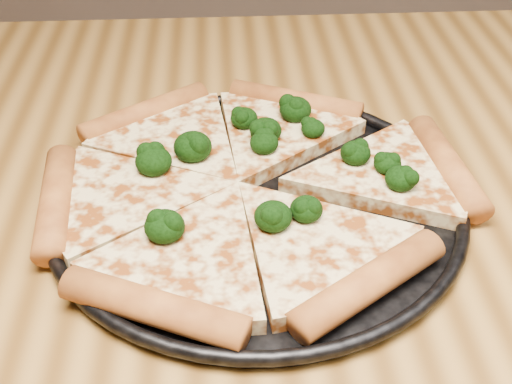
{
  "coord_description": "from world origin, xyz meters",
  "views": [
    {
      "loc": [
        -0.12,
        -0.42,
        1.11
      ],
      "look_at": [
        -0.09,
        0.03,
        0.77
      ],
      "focal_mm": 47.25,
      "sensor_mm": 36.0,
      "label": 1
    }
  ],
  "objects": [
    {
      "name": "pizza_pan",
      "position": [
        -0.09,
        0.03,
        0.76
      ],
      "size": [
        0.35,
        0.35,
        0.02
      ],
      "color": "black",
      "rests_on": "dining_table"
    },
    {
      "name": "pizza",
      "position": [
        -0.1,
        0.04,
        0.77
      ],
      "size": [
        0.38,
        0.36,
        0.03
      ],
      "rotation": [
        0.0,
        0.0,
        -0.43
      ],
      "color": "beige",
      "rests_on": "pizza_pan"
    },
    {
      "name": "broccoli_florets",
      "position": [
        -0.08,
        0.07,
        0.78
      ],
      "size": [
        0.24,
        0.2,
        0.03
      ],
      "color": "black",
      "rests_on": "pizza"
    },
    {
      "name": "dining_table",
      "position": [
        0.0,
        0.0,
        0.66
      ],
      "size": [
        1.2,
        0.9,
        0.75
      ],
      "color": "olive",
      "rests_on": "ground"
    }
  ]
}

